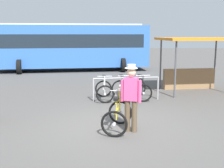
% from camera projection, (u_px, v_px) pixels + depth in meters
% --- Properties ---
extents(ground_plane, '(80.00, 80.00, 0.00)m').
position_uv_depth(ground_plane, '(112.00, 125.00, 7.61)').
color(ground_plane, '#514F4C').
extents(bike_rack_rail, '(2.50, 0.24, 0.88)m').
position_uv_depth(bike_rack_rail, '(126.00, 84.00, 10.36)').
color(bike_rack_rail, '#99999E').
rests_on(bike_rack_rail, ground).
extents(racked_bike_white, '(0.67, 1.09, 0.97)m').
position_uv_depth(racked_bike_white, '(104.00, 90.00, 10.46)').
color(racked_bike_white, black).
rests_on(racked_bike_white, ground).
extents(racked_bike_teal, '(0.78, 1.18, 0.98)m').
position_uv_depth(racked_bike_teal, '(123.00, 90.00, 10.56)').
color(racked_bike_teal, black).
rests_on(racked_bike_teal, ground).
extents(racked_bike_black, '(0.70, 1.13, 0.97)m').
position_uv_depth(racked_bike_black, '(141.00, 89.00, 10.67)').
color(racked_bike_black, black).
rests_on(racked_bike_black, ground).
extents(featured_bicycle, '(0.91, 1.25, 1.09)m').
position_uv_depth(featured_bicycle, '(118.00, 111.00, 7.27)').
color(featured_bicycle, black).
rests_on(featured_bicycle, ground).
extents(person_with_featured_bike, '(0.50, 0.32, 1.72)m').
position_uv_depth(person_with_featured_bike, '(131.00, 95.00, 6.96)').
color(person_with_featured_bike, brown).
rests_on(person_with_featured_bike, ground).
extents(bus_distant, '(10.15, 3.86, 3.08)m').
position_uv_depth(bus_distant, '(72.00, 45.00, 18.62)').
color(bus_distant, '#3366B7').
rests_on(bus_distant, ground).
extents(market_stall, '(3.25, 2.51, 2.30)m').
position_uv_depth(market_stall, '(194.00, 59.00, 12.06)').
color(market_stall, '#4C4C51').
rests_on(market_stall, ground).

